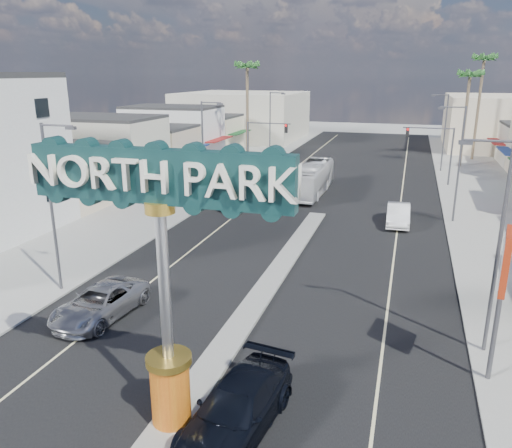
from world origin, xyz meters
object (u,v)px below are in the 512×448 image
Objects in this scene: streetlight_l_near at (53,200)px; car_parked_left at (234,198)px; gateway_sign at (163,260)px; traffic_signal_right at (434,144)px; palm_right_far at (484,64)px; palm_left_far at (247,71)px; traffic_signal_left at (263,138)px; streetlight_l_far at (271,124)px; palm_right_mid at (470,79)px; streetlight_r_far at (443,129)px; car_parked_right at (398,215)px; streetlight_r_mid at (458,159)px; city_bus at (311,179)px; streetlight_l_mid at (205,147)px; streetlight_r_near at (496,239)px; suv_left at (100,303)px; suv_right at (237,408)px; bank_pylon_sign at (504,270)px.

car_parked_left is at bearing 81.59° from streetlight_l_near.
gateway_sign is 1.53× the size of traffic_signal_right.
palm_left_far is at bearing -156.80° from palm_right_far.
streetlight_l_near reaches higher than traffic_signal_left.
streetlight_l_near is at bearing -116.06° from palm_right_far.
streetlight_l_far is at bearing 157.80° from traffic_signal_right.
palm_right_mid is (23.43, 46.00, 5.54)m from streetlight_l_near.
car_parked_left is (-18.00, -22.60, -4.29)m from streetlight_r_far.
streetlight_r_far reaches higher than car_parked_right.
streetlight_r_mid is (20.87, 20.00, 0.00)m from streetlight_l_near.
streetlight_r_far is (20.87, 0.00, 0.00)m from streetlight_l_far.
car_parked_left is 8.87m from city_bus.
car_parked_left is 0.93× the size of car_parked_right.
gateway_sign reaches higher than car_parked_left.
streetlight_l_near is at bearing -90.00° from streetlight_l_mid.
streetlight_r_near is 17.81m from suv_left.
traffic_signal_left is at bearing 99.27° from suv_left.
traffic_signal_left is at bearing 87.90° from streetlight_l_near.
suv_right is (-8.25, -49.60, -4.24)m from streetlight_r_far.
palm_left_far is 20.24m from city_bus.
streetlight_l_far is at bearing -170.31° from palm_right_mid.
gateway_sign is 5.57m from suv_right.
suv_right is at bearing -75.72° from streetlight_l_far.
streetlight_r_near is at bearing -64.06° from city_bus.
streetlight_l_far is at bearing -158.54° from palm_right_far.
gateway_sign is 1.02× the size of streetlight_l_near.
city_bus is at bearing 153.27° from streetlight_r_mid.
streetlight_r_far reaches higher than suv_right.
traffic_signal_right is 1.01× the size of bank_pylon_sign.
suv_right is 1.17× the size of car_parked_right.
streetlight_l_far is 44.39m from suv_left.
streetlight_l_far and streetlight_r_mid have the same top height.
streetlight_l_far reaches higher than traffic_signal_left.
traffic_signal_left is 36.27m from suv_left.
traffic_signal_right is at bearing 71.53° from suv_left.
streetlight_r_near is at bearing -87.90° from traffic_signal_right.
streetlight_r_near is at bearing -63.58° from streetlight_l_far.
suv_left is (-17.16, -22.02, -4.31)m from streetlight_r_mid.
car_parked_left is at bearing 117.29° from suv_right.
palm_right_mid is 6.57m from palm_right_far.
streetlight_l_mid is 0.69× the size of palm_left_far.
bank_pylon_sign is at bearing -87.93° from traffic_signal_right.
traffic_signal_left is (-9.18, 42.02, -1.65)m from gateway_sign.
streetlight_r_mid is at bearing -35.50° from traffic_signal_left.
streetlight_r_near is 1.52× the size of bank_pylon_sign.
traffic_signal_right is 14.07m from streetlight_r_mid.
suv_left is 1.20× the size of car_parked_left.
palm_right_mid reaches higher than streetlight_r_near.
streetlight_r_mid is at bearing -98.12° from palm_right_far.
city_bus is at bearing 85.88° from suv_left.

